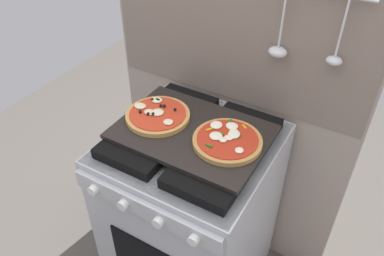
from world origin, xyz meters
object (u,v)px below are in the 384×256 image
at_px(pizza_left, 157,115).
at_px(pizza_right, 228,140).
at_px(stove, 192,213).
at_px(baking_tray, 192,132).

height_order(pizza_left, pizza_right, pizza_left).
bearing_deg(pizza_left, stove, -0.06).
height_order(baking_tray, pizza_right, pizza_right).
xyz_separation_m(stove, pizza_left, (-0.15, 0.00, 0.48)).
bearing_deg(stove, pizza_right, 2.59).
xyz_separation_m(baking_tray, pizza_right, (0.14, 0.00, 0.02)).
bearing_deg(pizza_right, baking_tray, -178.08).
relative_size(stove, pizza_left, 3.71).
bearing_deg(baking_tray, stove, -90.00).
distance_m(baking_tray, pizza_right, 0.14).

